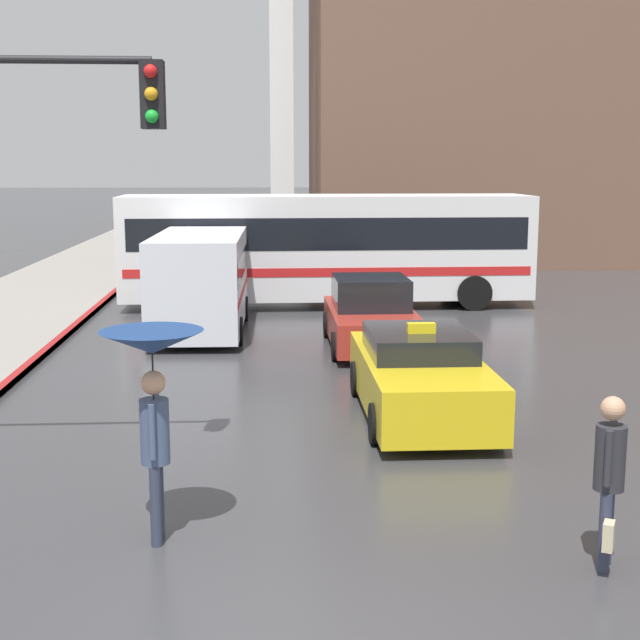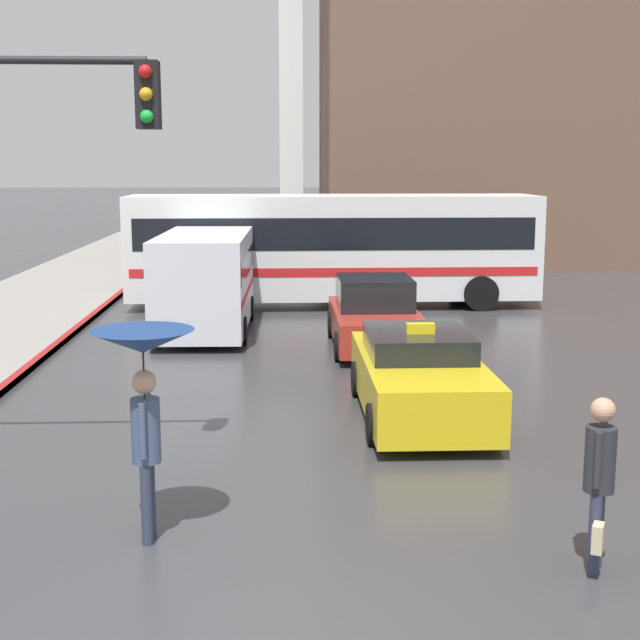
# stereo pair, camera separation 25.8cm
# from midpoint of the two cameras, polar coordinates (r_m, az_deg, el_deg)

# --- Properties ---
(taxi) EXTENTS (1.91, 4.41, 1.51)m
(taxi) POSITION_cam_midpoint_polar(r_m,az_deg,el_deg) (14.19, 5.89, -3.60)
(taxi) COLOR gold
(taxi) RESTS_ON ground_plane
(sedan_red) EXTENTS (1.91, 4.04, 1.53)m
(sedan_red) POSITION_cam_midpoint_polar(r_m,az_deg,el_deg) (19.42, 2.91, 0.23)
(sedan_red) COLOR #A52D23
(sedan_red) RESTS_ON ground_plane
(ambulance_van) EXTENTS (2.17, 5.20, 2.35)m
(ambulance_van) POSITION_cam_midpoint_polar(r_m,az_deg,el_deg) (21.28, -8.02, 2.68)
(ambulance_van) COLOR silver
(ambulance_van) RESTS_ON ground_plane
(city_bus) EXTENTS (11.41, 2.76, 3.10)m
(city_bus) POSITION_cam_midpoint_polar(r_m,az_deg,el_deg) (25.18, 0.10, 4.86)
(city_bus) COLOR silver
(city_bus) RESTS_ON ground_plane
(pedestrian_with_umbrella) EXTENTS (1.07, 1.07, 2.28)m
(pedestrian_with_umbrella) POSITION_cam_midpoint_polar(r_m,az_deg,el_deg) (9.36, -11.43, -3.32)
(pedestrian_with_umbrella) COLOR #2D3347
(pedestrian_with_umbrella) RESTS_ON ground_plane
(pedestrian_man) EXTENTS (0.40, 0.58, 1.76)m
(pedestrian_man) POSITION_cam_midpoint_polar(r_m,az_deg,el_deg) (9.19, 17.26, -9.21)
(pedestrian_man) COLOR #2D3347
(pedestrian_man) RESTS_ON ground_plane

